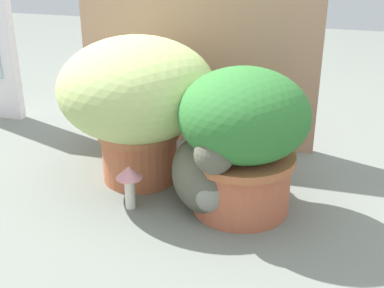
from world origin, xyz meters
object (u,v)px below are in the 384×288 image
at_px(grass_planter, 137,97).
at_px(cat, 204,174).
at_px(mushroom_ornament_pink, 129,178).
at_px(leafy_planter, 243,136).

xyz_separation_m(grass_planter, cat, (0.26, -0.15, -0.16)).
bearing_deg(cat, grass_planter, 149.64).
bearing_deg(cat, mushroom_ornament_pink, -168.61).
relative_size(leafy_planter, mushroom_ornament_pink, 3.10).
relative_size(grass_planter, mushroom_ornament_pink, 3.58).
bearing_deg(cat, leafy_planter, 24.32).
bearing_deg(grass_planter, mushroom_ornament_pink, -77.59).
bearing_deg(mushroom_ornament_pink, leafy_planter, 15.75).
bearing_deg(mushroom_ornament_pink, cat, 11.39).
xyz_separation_m(leafy_planter, cat, (-0.10, -0.05, -0.11)).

